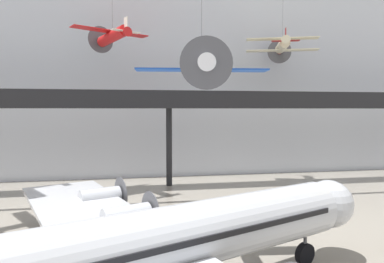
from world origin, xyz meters
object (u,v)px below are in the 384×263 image
(airliner_silver_main, at_px, (117,253))
(suspended_plane_cream_biplane, at_px, (282,46))
(suspended_plane_red_highwing, at_px, (113,36))
(suspended_plane_blue_trainer, at_px, (202,66))

(airliner_silver_main, height_order, suspended_plane_cream_biplane, suspended_plane_cream_biplane)
(suspended_plane_red_highwing, height_order, suspended_plane_cream_biplane, suspended_plane_red_highwing)
(airliner_silver_main, relative_size, suspended_plane_red_highwing, 4.09)
(airliner_silver_main, xyz_separation_m, suspended_plane_blue_trainer, (4.94, 7.16, 8.55))
(airliner_silver_main, xyz_separation_m, suspended_plane_red_highwing, (-1.33, 24.59, 13.78))
(suspended_plane_cream_biplane, bearing_deg, airliner_silver_main, 162.40)
(suspended_plane_red_highwing, bearing_deg, suspended_plane_cream_biplane, -113.02)
(suspended_plane_red_highwing, distance_m, suspended_plane_blue_trainer, 19.25)
(suspended_plane_red_highwing, relative_size, suspended_plane_blue_trainer, 0.62)
(suspended_plane_red_highwing, xyz_separation_m, suspended_plane_cream_biplane, (20.33, 1.78, -0.08))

